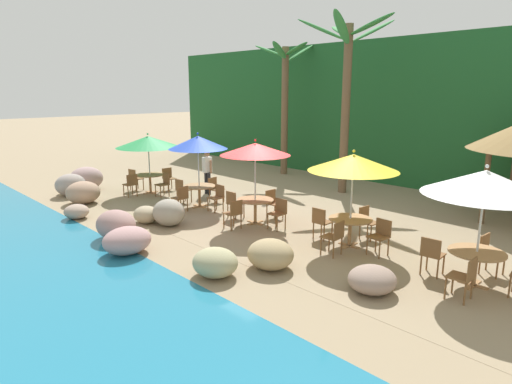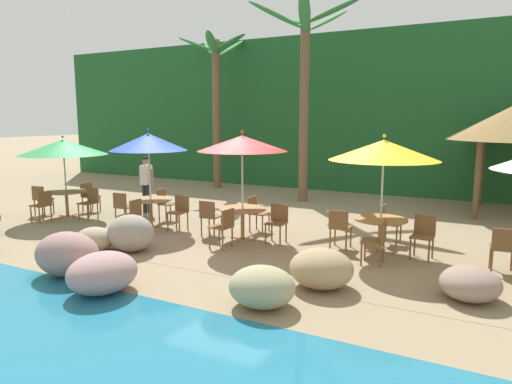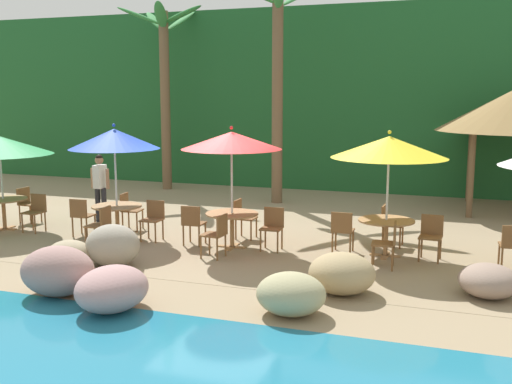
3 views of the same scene
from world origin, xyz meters
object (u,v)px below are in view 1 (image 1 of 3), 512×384
Objects in this scene: chair_green_left at (135,178)px; dining_table_yellow at (350,223)px; chair_blue_left at (182,189)px; chair_green_inland at (168,177)px; dining_table_blue at (199,189)px; chair_red_right at (234,212)px; chair_yellow_left at (321,221)px; chair_yellow_inland at (367,220)px; palm_tree_nearest at (285,91)px; umbrella_green at (148,142)px; chair_blue_seaward at (217,196)px; chair_blue_right at (181,197)px; waiter_in_white at (207,169)px; chair_yellow_right at (335,236)px; chair_white_inland at (489,251)px; chair_white_left at (432,253)px; palm_tree_second at (347,79)px; dining_table_green at (150,178)px; chair_red_inland at (273,201)px; chair_red_seaward at (279,211)px; chair_green_seaward at (164,183)px; chair_yellow_seaward at (381,234)px; dining_table_white at (476,257)px; chair_white_right at (465,276)px; umbrella_red at (255,149)px; chair_red_left at (234,202)px; dining_table_red at (255,204)px; umbrella_blue at (198,142)px; chair_green_right at (131,183)px; chair_blue_inland at (215,188)px; umbrella_white at (485,183)px.

chair_green_left is 9.71m from dining_table_yellow.
chair_green_inland is at bearing 158.53° from chair_blue_left.
dining_table_blue is (3.05, -0.73, 0.10)m from chair_green_inland.
chair_yellow_left is (2.24, 1.11, 0.00)m from chair_red_right.
chair_yellow_inland is 10.24m from palm_tree_nearest.
umbrella_green is 2.79× the size of chair_blue_seaward.
waiter_in_white is (-1.47, 2.22, 0.47)m from chair_blue_right.
chair_yellow_right is at bearing -4.24° from dining_table_blue.
chair_yellow_left is 1.00× the size of chair_white_inland.
palm_tree_nearest is at bearing 147.51° from chair_white_left.
palm_tree_second is at bearing 44.07° from chair_green_left.
palm_tree_nearest reaches higher than dining_table_green.
chair_green_inland is 1.00× the size of chair_green_left.
dining_table_yellow is at bearing 3.36° from chair_blue_seaward.
umbrella_green is 2.79× the size of chair_green_inland.
chair_green_inland is 1.00× the size of chair_red_inland.
chair_green_seaward is at bearing -178.02° from chair_red_seaward.
palm_tree_nearest is at bearing 76.94° from chair_green_left.
waiter_in_white is at bearing 34.25° from chair_green_left.
chair_blue_right is at bearing -176.09° from chair_yellow_right.
chair_white_inland is at bearing -26.56° from palm_tree_nearest.
umbrella_green is 2.79× the size of chair_blue_left.
chair_yellow_seaward is 1.00× the size of chair_yellow_inland.
dining_table_green is at bearing -178.20° from dining_table_white.
palm_tree_nearest is (-11.30, 7.27, 3.36)m from chair_white_right.
dining_table_blue is at bearing 99.43° from chair_blue_right.
umbrella_green is 4.14m from chair_blue_seaward.
chair_blue_seaward is (3.01, 0.14, 0.00)m from chair_green_seaward.
umbrella_red is 6.62m from chair_white_right.
chair_red_left is (4.04, -0.04, 0.00)m from chair_green_seaward.
dining_table_yellow is (6.69, 0.54, 0.10)m from chair_blue_left.
chair_red_right is 0.51× the size of waiter_in_white.
dining_table_white is 1.26× the size of chair_white_inland.
chair_yellow_right is (3.26, -0.48, -0.10)m from dining_table_red.
umbrella_blue is 8.30m from chair_white_left.
chair_green_seaward is at bearing -178.98° from umbrella_blue.
umbrella_red is at bearing 10.13° from chair_green_right.
dining_table_red is 6.39m from chair_white_right.
chair_white_left is at bearing -0.14° from chair_blue_seaward.
chair_yellow_left is at bearing 6.51° from dining_table_red.
chair_blue_left and chair_yellow_left have the same top height.
chair_blue_inland is 1.00× the size of chair_red_right.
chair_blue_left is 3.63m from chair_red_inland.
umbrella_blue is 8.97m from umbrella_white.
umbrella_white reaches higher than chair_blue_left.
dining_table_white is (3.97, -0.04, 0.10)m from chair_yellow_left.
chair_blue_right is (-0.71, -0.95, 0.00)m from chair_blue_seaward.
palm_tree_nearest is at bearing 101.37° from chair_blue_left.
chair_yellow_seaward is at bearing 175.54° from dining_table_white.
chair_blue_right is (3.98, -0.51, 0.00)m from chair_green_left.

